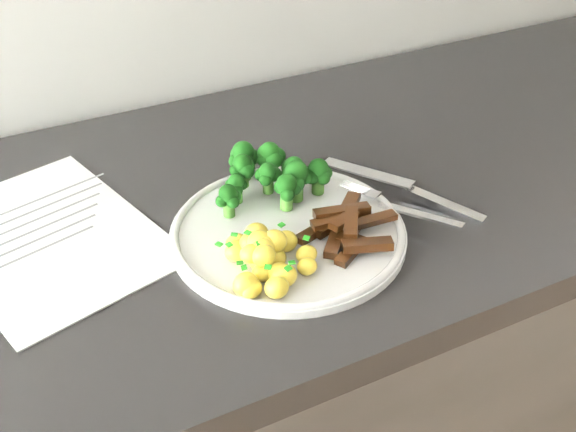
# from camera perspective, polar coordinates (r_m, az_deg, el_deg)

# --- Properties ---
(recipe_paper) EXTENTS (0.28, 0.34, 0.00)m
(recipe_paper) POSITION_cam_1_polar(r_m,az_deg,el_deg) (0.86, -19.09, -1.60)
(recipe_paper) COLOR white
(recipe_paper) RESTS_ON counter
(plate) EXTENTS (0.28, 0.28, 0.02)m
(plate) POSITION_cam_1_polar(r_m,az_deg,el_deg) (0.81, -0.00, -1.28)
(plate) COLOR white
(plate) RESTS_ON counter
(broccoli) EXTENTS (0.15, 0.12, 0.06)m
(broccoli) POSITION_cam_1_polar(r_m,az_deg,el_deg) (0.85, -1.32, 3.65)
(broccoli) COLOR #31601C
(broccoli) RESTS_ON plate
(potatoes) EXTENTS (0.11, 0.12, 0.04)m
(potatoes) POSITION_cam_1_polar(r_m,az_deg,el_deg) (0.74, -1.84, -3.41)
(potatoes) COLOR yellow
(potatoes) RESTS_ON plate
(beef_strips) EXTENTS (0.12, 0.11, 0.03)m
(beef_strips) POSITION_cam_1_polar(r_m,az_deg,el_deg) (0.79, 4.86, -0.87)
(beef_strips) COLOR black
(beef_strips) RESTS_ON plate
(fork) EXTENTS (0.09, 0.15, 0.01)m
(fork) POSITION_cam_1_polar(r_m,az_deg,el_deg) (0.84, 9.45, 0.70)
(fork) COLOR silver
(fork) RESTS_ON plate
(knife) EXTENTS (0.12, 0.21, 0.02)m
(knife) POSITION_cam_1_polar(r_m,az_deg,el_deg) (0.88, 10.91, 1.63)
(knife) COLOR silver
(knife) RESTS_ON plate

